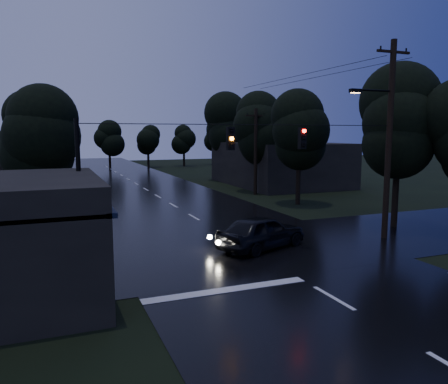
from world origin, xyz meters
TOP-DOWN VIEW (x-y plane):
  - main_road at (0.00, 30.00)m, footprint 12.00×120.00m
  - cross_street at (0.00, 12.00)m, footprint 60.00×9.00m
  - building_far_right at (14.00, 34.00)m, footprint 10.00×14.00m
  - utility_pole_main at (7.41, 11.00)m, footprint 3.50×0.30m
  - utility_pole_far at (8.30, 28.00)m, footprint 2.00×0.30m
  - anchor_pole_left at (-7.50, 11.00)m, footprint 0.18×0.18m
  - span_signals at (0.56, 10.99)m, footprint 15.00×0.37m
  - tree_corner_near at (10.00, 13.00)m, footprint 4.48×4.48m
  - tree_left_a at (-9.00, 22.00)m, footprint 3.92×3.92m
  - tree_left_b at (-9.60, 30.00)m, footprint 4.20×4.20m
  - tree_left_c at (-10.20, 40.00)m, footprint 4.48×4.48m
  - tree_right_a at (9.00, 22.00)m, footprint 4.20×4.20m
  - tree_right_b at (9.60, 30.00)m, footprint 4.48×4.48m
  - tree_right_c at (10.20, 40.00)m, footprint 4.76×4.76m
  - car at (0.62, 11.54)m, footprint 5.10×3.49m

SIDE VIEW (x-z plane):
  - main_road at x=0.00m, z-range -0.01..0.01m
  - cross_street at x=0.00m, z-range -0.01..0.01m
  - car at x=0.62m, z-range 0.00..1.61m
  - building_far_right at x=14.00m, z-range 0.00..4.40m
  - anchor_pole_left at x=-7.50m, z-range 0.00..6.00m
  - utility_pole_far at x=8.30m, z-range 0.13..7.63m
  - tree_left_a at x=-9.00m, z-range 1.11..9.37m
  - span_signals at x=0.56m, z-range 4.69..5.80m
  - utility_pole_main at x=7.41m, z-range 0.26..10.26m
  - tree_left_b at x=-9.60m, z-range 1.19..10.04m
  - tree_right_a at x=9.00m, z-range 1.19..10.04m
  - tree_corner_near at x=10.00m, z-range 1.27..10.71m
  - tree_left_c at x=-10.20m, z-range 1.27..10.71m
  - tree_right_b at x=9.60m, z-range 1.27..10.71m
  - tree_right_c at x=10.20m, z-range 1.35..11.38m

